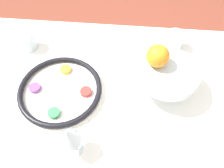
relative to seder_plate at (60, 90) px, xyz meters
name	(u,v)px	position (x,y,z in m)	size (l,w,h in m)	color
ground_plane	(123,168)	(0.26, -0.07, -0.76)	(8.00, 8.00, 0.00)	brown
dining_table	(126,149)	(0.26, -0.07, -0.39)	(1.52, 0.91, 0.74)	white
seder_plate	(60,90)	(0.00, 0.00, 0.00)	(0.30, 0.30, 0.03)	silver
wine_glass	(68,137)	(0.09, -0.20, 0.09)	(0.07, 0.07, 0.14)	silver
fruit_stand	(167,74)	(0.37, 0.05, 0.07)	(0.21, 0.21, 0.11)	silver
orange_fruit	(158,56)	(0.33, 0.08, 0.13)	(0.08, 0.08, 0.08)	orange
cup_near	(27,41)	(-0.19, 0.21, 0.02)	(0.07, 0.07, 0.08)	silver
cup_far	(174,41)	(0.43, 0.27, 0.02)	(0.07, 0.07, 0.08)	silver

